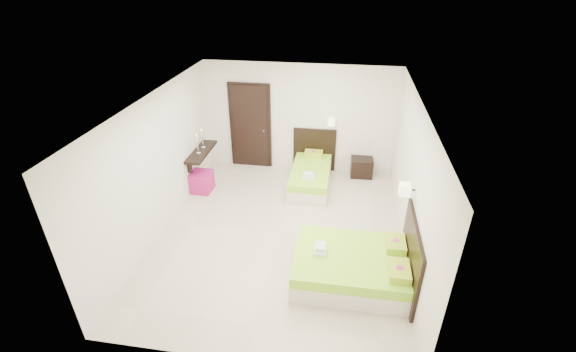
# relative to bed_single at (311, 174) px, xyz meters

# --- Properties ---
(floor) EXTENTS (5.50, 5.50, 0.00)m
(floor) POSITION_rel_bed_single_xyz_m (-0.38, -1.97, -0.26)
(floor) COLOR beige
(floor) RESTS_ON ground
(bed_single) EXTENTS (1.03, 1.72, 1.42)m
(bed_single) POSITION_rel_bed_single_xyz_m (0.00, 0.00, 0.00)
(bed_single) COLOR beige
(bed_single) RESTS_ON ground
(bed_double) EXTENTS (1.84, 1.56, 1.52)m
(bed_double) POSITION_rel_bed_single_xyz_m (1.03, -2.96, 0.01)
(bed_double) COLOR beige
(bed_double) RESTS_ON ground
(nightstand) EXTENTS (0.54, 0.48, 0.46)m
(nightstand) POSITION_rel_bed_single_xyz_m (1.16, 0.60, -0.03)
(nightstand) COLOR black
(nightstand) RESTS_ON ground
(ottoman) EXTENTS (0.48, 0.48, 0.46)m
(ottoman) POSITION_rel_bed_single_xyz_m (-2.41, -0.68, -0.03)
(ottoman) COLOR #9B145D
(ottoman) RESTS_ON ground
(door) EXTENTS (1.02, 0.15, 2.14)m
(door) POSITION_rel_bed_single_xyz_m (-1.58, 0.73, 0.79)
(door) COLOR black
(door) RESTS_ON ground
(console_shelf) EXTENTS (0.35, 1.20, 0.78)m
(console_shelf) POSITION_rel_bed_single_xyz_m (-2.46, -0.37, 0.56)
(console_shelf) COLOR black
(console_shelf) RESTS_ON ground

